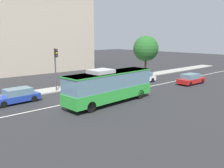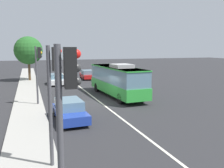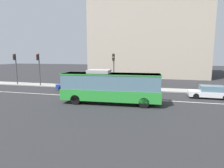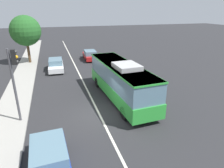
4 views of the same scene
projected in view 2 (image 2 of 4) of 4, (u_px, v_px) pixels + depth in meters
name	position (u px, v px, depth m)	size (l,w,h in m)	color
ground_plane	(100.00, 103.00, 23.00)	(160.00, 160.00, 0.00)	#28282B
sidewalk_kerb	(28.00, 107.00, 20.96)	(80.00, 2.55, 0.14)	#9E9B93
lane_centre_line	(100.00, 102.00, 23.00)	(76.00, 0.16, 0.01)	silver
transit_bus	(117.00, 79.00, 25.66)	(10.12, 3.04, 3.46)	green
sedan_blue	(70.00, 110.00, 17.32)	(4.58, 2.01, 1.46)	#1E3899
sedan_red	(87.00, 75.00, 39.82)	(4.56, 1.95, 1.46)	#B21919
sedan_white	(57.00, 79.00, 34.09)	(4.55, 1.93, 1.46)	white
traffic_light_near_corner	(66.00, 114.00, 5.83)	(0.33, 0.62, 5.20)	#47474C
traffic_light_mid_block	(38.00, 65.00, 21.41)	(0.33, 0.62, 5.20)	#47474C
traffic_light_far_corner	(53.00, 86.00, 10.05)	(0.34, 0.62, 5.20)	#47474C
street_tree_kerbside_left	(28.00, 51.00, 36.96)	(4.19, 4.19, 6.74)	#4C3823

